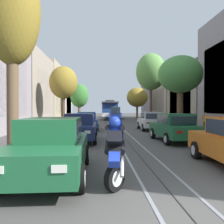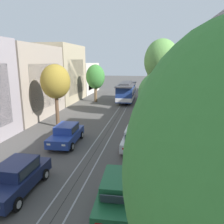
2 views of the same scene
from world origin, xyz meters
TOP-DOWN VIEW (x-y plane):
  - ground_plane at (0.00, 21.09)m, footprint 160.00×160.00m
  - trolley_track_rails at (0.00, 24.36)m, footprint 1.14×60.73m
  - building_facade_left at (-10.37, 23.40)m, footprint 4.99×52.43m
  - building_facade_right at (10.58, 23.05)m, footprint 5.97×52.43m
  - parked_car_green_near_left at (-2.87, 2.95)m, footprint 2.05×4.38m
  - parked_car_navy_second_left at (-2.69, 9.66)m, footprint 2.00×4.36m
  - parked_car_blue_mid_left at (-2.70, 16.47)m, footprint 2.11×4.41m
  - parked_car_green_second_right at (2.67, 9.36)m, footprint 2.13×4.42m
  - parked_car_white_mid_right at (2.88, 16.51)m, footprint 2.08×4.40m
  - street_tree_kerb_left_near at (-5.13, 6.23)m, footprint 2.27×2.00m
  - street_tree_kerb_left_second at (-5.37, 20.81)m, footprint 2.91×2.81m
  - street_tree_kerb_left_mid at (-5.03, 35.21)m, footprint 3.05×2.56m
  - street_tree_kerb_right_second at (4.82, 14.63)m, footprint 3.47×3.63m
  - street_tree_kerb_right_mid at (4.92, 25.70)m, footprint 3.77×3.89m
  - street_tree_kerb_right_fourth at (4.98, 37.07)m, footprint 3.67×4.03m
  - cable_car_trolley at (0.00, 35.64)m, footprint 2.61×9.14m
  - motorcycle_with_rider at (-1.17, 2.02)m, footprint 0.58×1.81m
  - pedestrian_on_left_pavement at (7.21, 15.31)m, footprint 0.55×0.39m

SIDE VIEW (x-z plane):
  - ground_plane at x=0.00m, z-range 0.00..0.00m
  - trolley_track_rails at x=0.00m, z-range 0.00..0.01m
  - parked_car_green_near_left at x=-2.87m, z-range 0.01..1.59m
  - parked_car_navy_second_left at x=-2.69m, z-range 0.01..1.59m
  - parked_car_blue_mid_left at x=-2.70m, z-range 0.01..1.59m
  - parked_car_green_second_right at x=2.67m, z-range 0.01..1.59m
  - parked_car_white_mid_right at x=2.88m, z-range 0.01..1.59m
  - pedestrian_on_left_pavement at x=7.21m, z-range 0.10..1.64m
  - motorcycle_with_rider at x=-1.17m, z-range 0.04..1.93m
  - cable_car_trolley at x=0.00m, z-range 0.02..3.30m
  - street_tree_kerb_right_fourth at x=4.98m, z-range 1.08..6.75m
  - street_tree_kerb_left_mid at x=-5.03m, z-range 1.01..7.06m
  - building_facade_left at x=-10.37m, z-range -0.45..8.67m
  - building_facade_right at x=10.58m, z-range -0.80..9.03m
  - street_tree_kerb_right_second at x=4.82m, z-range 1.50..7.58m
  - street_tree_kerb_left_second at x=-5.37m, z-range 1.42..7.72m
  - street_tree_kerb_left_near at x=-5.13m, z-range 1.64..9.79m
  - street_tree_kerb_right_mid at x=4.92m, z-range 2.08..11.03m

